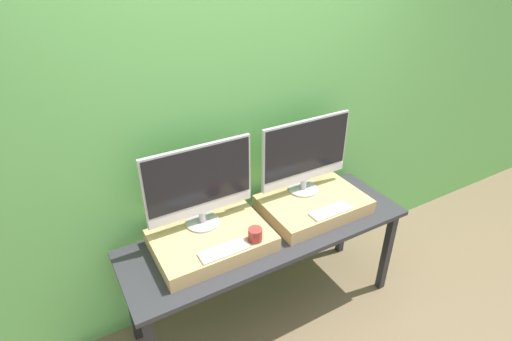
{
  "coord_description": "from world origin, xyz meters",
  "views": [
    {
      "loc": [
        -1.07,
        -1.4,
        2.32
      ],
      "look_at": [
        0.0,
        0.46,
        1.08
      ],
      "focal_mm": 28.0,
      "sensor_mm": 36.0,
      "label": 1
    }
  ],
  "objects_px": {
    "monitor_right": "(306,154)",
    "keyboard_right": "(331,211)",
    "mug": "(255,235)",
    "monitor_left": "(200,184)",
    "keyboard_left": "(224,250)"
  },
  "relations": [
    {
      "from": "monitor_left",
      "to": "keyboard_left",
      "type": "xyz_separation_m",
      "value": [
        -0.0,
        -0.3,
        -0.27
      ]
    },
    {
      "from": "monitor_right",
      "to": "keyboard_right",
      "type": "xyz_separation_m",
      "value": [
        0.0,
        -0.3,
        -0.27
      ]
    },
    {
      "from": "monitor_left",
      "to": "keyboard_right",
      "type": "bearing_deg",
      "value": -21.61
    },
    {
      "from": "monitor_right",
      "to": "keyboard_right",
      "type": "relative_size",
      "value": 2.31
    },
    {
      "from": "monitor_left",
      "to": "mug",
      "type": "distance_m",
      "value": 0.43
    },
    {
      "from": "keyboard_left",
      "to": "keyboard_right",
      "type": "bearing_deg",
      "value": 0.0
    },
    {
      "from": "keyboard_left",
      "to": "monitor_right",
      "type": "relative_size",
      "value": 0.43
    },
    {
      "from": "keyboard_left",
      "to": "monitor_right",
      "type": "height_order",
      "value": "monitor_right"
    },
    {
      "from": "mug",
      "to": "monitor_right",
      "type": "relative_size",
      "value": 0.12
    },
    {
      "from": "mug",
      "to": "monitor_left",
      "type": "bearing_deg",
      "value": 123.75
    },
    {
      "from": "monitor_left",
      "to": "monitor_right",
      "type": "distance_m",
      "value": 0.75
    },
    {
      "from": "keyboard_right",
      "to": "mug",
      "type": "bearing_deg",
      "value": 180.0
    },
    {
      "from": "keyboard_right",
      "to": "monitor_left",
      "type": "bearing_deg",
      "value": 158.39
    },
    {
      "from": "monitor_left",
      "to": "keyboard_left",
      "type": "height_order",
      "value": "monitor_left"
    },
    {
      "from": "monitor_left",
      "to": "mug",
      "type": "xyz_separation_m",
      "value": [
        0.2,
        -0.3,
        -0.24
      ]
    }
  ]
}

